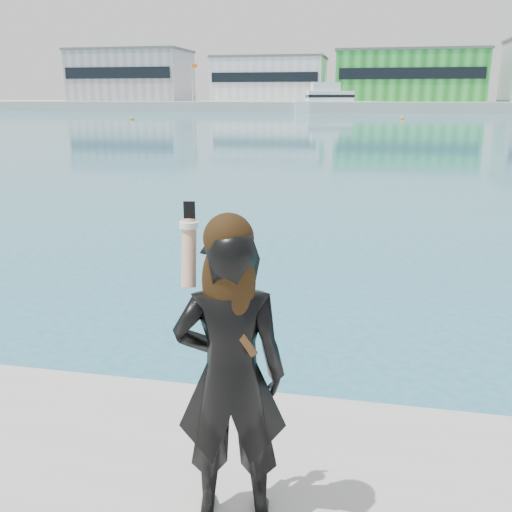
{
  "coord_description": "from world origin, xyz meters",
  "views": [
    {
      "loc": [
        1.49,
        -3.15,
        3.15
      ],
      "look_at": [
        0.79,
        0.3,
        2.16
      ],
      "focal_mm": 40.0,
      "sensor_mm": 36.0,
      "label": 1
    }
  ],
  "objects": [
    {
      "name": "woman",
      "position": [
        0.79,
        -0.4,
        1.71
      ],
      "size": [
        0.69,
        0.52,
        1.8
      ],
      "rotation": [
        0.0,
        0.0,
        3.34
      ],
      "color": "black",
      "rests_on": "near_quay"
    },
    {
      "name": "buoy_far",
      "position": [
        -31.11,
        71.87,
        0.0
      ],
      "size": [
        0.5,
        0.5,
        0.5
      ],
      "primitive_type": "sphere",
      "color": "#EDA90C",
      "rests_on": "ground"
    },
    {
      "name": "buoy_extra",
      "position": [
        5.23,
        81.04,
        0.0
      ],
      "size": [
        0.5,
        0.5,
        0.5
      ],
      "primitive_type": "sphere",
      "color": "#EDA90C",
      "rests_on": "ground"
    },
    {
      "name": "warehouse_grey_left",
      "position": [
        -55.0,
        127.98,
        7.76
      ],
      "size": [
        26.52,
        16.36,
        11.5
      ],
      "color": "gray",
      "rests_on": "far_quay"
    },
    {
      "name": "warehouse_green",
      "position": [
        8.0,
        127.98,
        7.26
      ],
      "size": [
        30.6,
        16.36,
        10.5
      ],
      "color": "#22882B",
      "rests_on": "far_quay"
    },
    {
      "name": "flagpole_right",
      "position": [
        22.09,
        121.0,
        6.54
      ],
      "size": [
        1.28,
        0.16,
        8.0
      ],
      "color": "silver",
      "rests_on": "far_quay"
    },
    {
      "name": "far_quay",
      "position": [
        0.0,
        130.0,
        1.0
      ],
      "size": [
        320.0,
        40.0,
        2.0
      ],
      "primitive_type": "cube",
      "color": "#9E9E99",
      "rests_on": "ground"
    },
    {
      "name": "motor_yacht",
      "position": [
        -7.09,
        113.46,
        2.09
      ],
      "size": [
        16.56,
        8.78,
        7.45
      ],
      "rotation": [
        0.0,
        0.0,
        0.29
      ],
      "color": "white",
      "rests_on": "ground"
    },
    {
      "name": "flagpole_left",
      "position": [
        -37.91,
        121.0,
        6.54
      ],
      "size": [
        1.28,
        0.16,
        8.0
      ],
      "color": "silver",
      "rests_on": "far_quay"
    },
    {
      "name": "warehouse_white",
      "position": [
        -22.0,
        127.98,
        6.76
      ],
      "size": [
        24.48,
        15.35,
        9.5
      ],
      "color": "silver",
      "rests_on": "far_quay"
    }
  ]
}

